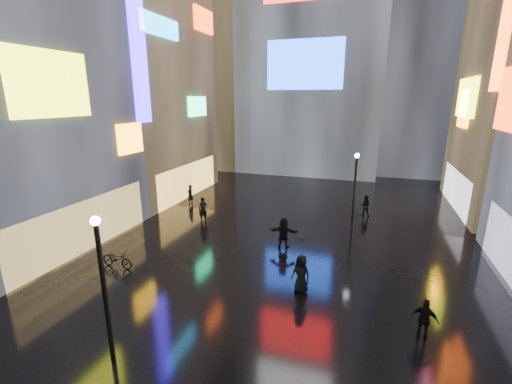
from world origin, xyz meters
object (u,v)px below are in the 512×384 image
at_px(pedestrian_3, 425,319).
at_px(bicycle, 117,259).
at_px(lamp_near, 103,283).
at_px(lamp_far, 355,187).

relative_size(pedestrian_3, bicycle, 0.85).
distance_m(pedestrian_3, bicycle, 14.54).
bearing_deg(bicycle, lamp_near, -138.28).
height_order(lamp_near, lamp_far, same).
distance_m(lamp_far, bicycle, 15.05).
bearing_deg(lamp_near, lamp_far, 65.49).
xyz_separation_m(lamp_near, lamp_far, (6.90, 15.13, 0.00)).
bearing_deg(lamp_near, bicycle, 128.66).
relative_size(lamp_far, bicycle, 2.76).
relative_size(lamp_far, pedestrian_3, 3.24).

